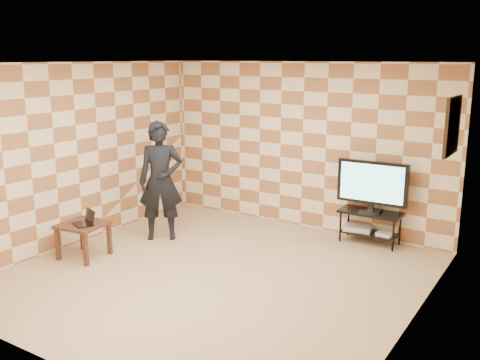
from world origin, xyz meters
name	(u,v)px	position (x,y,z in m)	size (l,w,h in m)	color
floor	(215,274)	(0.00, 0.00, 0.00)	(5.00, 5.00, 0.00)	tan
wall_back	(303,146)	(0.00, 2.50, 1.35)	(5.00, 0.02, 2.70)	#F4E1BC
wall_front	(47,226)	(0.00, -2.50, 1.35)	(5.00, 0.02, 2.70)	#F4E1BC
wall_left	(78,154)	(-2.50, 0.00, 1.35)	(0.02, 5.00, 2.70)	#F4E1BC
wall_right	(418,202)	(2.50, 0.00, 1.35)	(0.02, 5.00, 2.70)	#F4E1BC
ceiling	(213,63)	(0.00, 0.00, 2.70)	(5.00, 5.00, 0.02)	white
wall_art	(453,126)	(2.47, 1.55, 1.95)	(0.04, 0.72, 0.72)	black
tv_stand	(370,220)	(1.28, 2.26, 0.36)	(0.93, 0.42, 0.50)	black
tv	(372,184)	(1.28, 2.25, 0.93)	(1.06, 0.21, 0.77)	black
dvd_player	(358,228)	(1.10, 2.25, 0.21)	(0.41, 0.29, 0.07)	silver
game_console	(384,234)	(1.52, 2.21, 0.20)	(0.23, 0.16, 0.05)	silver
side_table	(83,229)	(-1.92, -0.48, 0.41)	(0.66, 0.66, 0.50)	#3B2117
laptop	(86,221)	(-1.85, -0.49, 0.55)	(0.38, 0.34, 0.21)	black
person	(161,181)	(-1.53, 0.74, 0.92)	(0.67, 0.44, 1.83)	black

